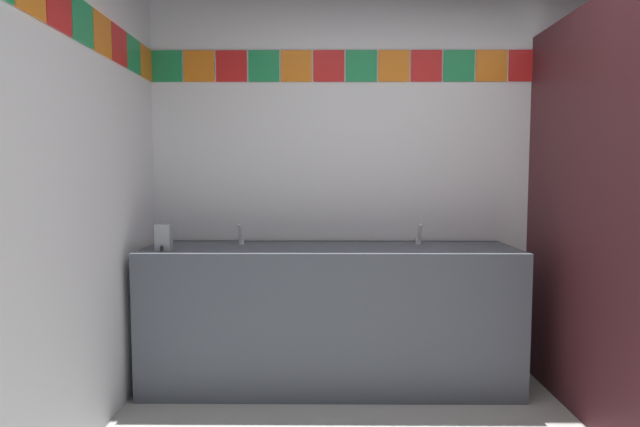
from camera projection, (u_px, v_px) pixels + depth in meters
wall_back at (424, 159)px, 3.38m from camera, size 3.71×0.09×2.89m
vanity_counter at (330, 314)px, 3.12m from camera, size 2.31×0.59×0.89m
faucet_left at (241, 237)px, 3.18m from camera, size 0.04×0.10×0.14m
faucet_right at (419, 237)px, 3.17m from camera, size 0.04×0.10×0.14m
soap_dispenser at (164, 237)px, 2.92m from camera, size 0.09×0.09×0.16m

